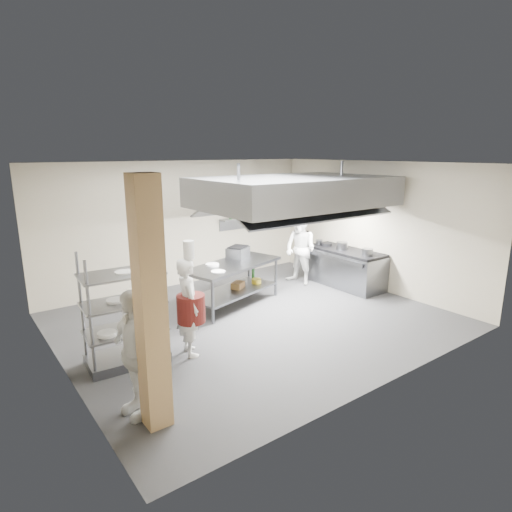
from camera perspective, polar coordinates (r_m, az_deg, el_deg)
floor at (r=8.46m, az=-0.04°, el=-8.52°), size 7.00×7.00×0.00m
ceiling at (r=7.83m, az=-0.04°, el=12.23°), size 7.00×7.00×0.00m
wall_back at (r=10.53m, az=-9.84°, el=4.24°), size 7.00×0.00×7.00m
wall_left at (r=6.62m, az=-25.19°, el=-2.57°), size 0.00×6.00×6.00m
wall_right at (r=10.45m, az=15.60°, el=3.85°), size 0.00×6.00×6.00m
column at (r=5.03m, az=-13.89°, el=-6.58°), size 0.30×0.30×3.00m
exhaust_hood at (r=9.00m, az=5.15°, el=8.56°), size 4.00×2.50×0.60m
hood_strip_a at (r=8.47m, az=0.52°, el=6.10°), size 1.60×0.12×0.04m
hood_strip_b at (r=9.65m, az=9.14°, el=6.88°), size 1.60×0.12×0.04m
wall_shelf at (r=11.32m, az=-1.30°, el=5.10°), size 1.50×0.28×0.04m
island at (r=9.15m, az=-3.11°, el=-3.77°), size 2.42×1.52×0.91m
island_worktop at (r=9.03m, az=-3.14°, el=-1.19°), size 2.42×1.52×0.06m
island_undershelf at (r=9.20m, az=-3.10°, el=-4.69°), size 2.22×1.38×0.04m
pass_rack at (r=6.84m, az=-17.22°, el=-6.70°), size 1.24×0.78×1.79m
cooking_range at (r=10.67m, az=11.73°, el=-1.67°), size 0.80×2.00×0.84m
range_top at (r=10.56m, az=11.84°, el=0.69°), size 0.78×1.96×0.06m
chef_head at (r=6.94m, az=-8.97°, el=-6.70°), size 0.50×0.65×1.61m
chef_line at (r=10.53m, az=5.93°, el=0.89°), size 0.76×0.92×1.74m
chef_plating at (r=5.55m, az=-15.81°, el=-12.36°), size 0.53×1.01×1.64m
griddle at (r=9.47m, az=-2.42°, el=0.46°), size 0.61×0.57×0.24m
wicker_basket at (r=9.30m, az=-2.42°, el=-3.90°), size 0.37×0.34×0.14m
stockpot at (r=10.54m, az=11.41°, el=1.35°), size 0.26×0.26×0.18m
plate_stack at (r=6.95m, az=-17.03°, el=-9.18°), size 0.28×0.28×0.05m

